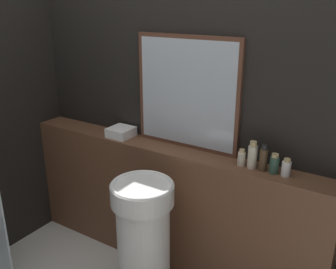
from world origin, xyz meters
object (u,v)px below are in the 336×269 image
object	(u,v)px
towel_stack	(121,132)
body_wash_bottle	(274,164)
mirror	(187,93)
hand_soap_bottle	(286,168)
conditioner_bottle	(252,156)
shampoo_bottle	(241,158)
pedestal_sink	(144,240)
lotion_bottle	(263,159)

from	to	relation	value
towel_stack	body_wash_bottle	bearing A→B (deg)	0.00
mirror	towel_stack	size ratio (longest dim) A/B	4.35
body_wash_bottle	hand_soap_bottle	size ratio (longest dim) A/B	1.13
towel_stack	mirror	bearing A→B (deg)	9.94
conditioner_bottle	hand_soap_bottle	xyz separation A→B (m)	(0.20, -0.00, -0.03)
conditioner_bottle	body_wash_bottle	distance (m)	0.13
mirror	conditioner_bottle	bearing A→B (deg)	-9.85
conditioner_bottle	shampoo_bottle	bearing A→B (deg)	180.00
hand_soap_bottle	body_wash_bottle	bearing A→B (deg)	180.00
pedestal_sink	shampoo_bottle	size ratio (longest dim) A/B	8.21
towel_stack	hand_soap_bottle	xyz separation A→B (m)	(1.18, -0.00, 0.01)
shampoo_bottle	lotion_bottle	xyz separation A→B (m)	(0.13, -0.00, 0.03)
hand_soap_bottle	shampoo_bottle	bearing A→B (deg)	180.00
mirror	towel_stack	bearing A→B (deg)	-170.06
pedestal_sink	lotion_bottle	distance (m)	0.89
shampoo_bottle	body_wash_bottle	bearing A→B (deg)	0.00
pedestal_sink	body_wash_bottle	distance (m)	0.92
towel_stack	lotion_bottle	world-z (taller)	lotion_bottle
towel_stack	conditioner_bottle	world-z (taller)	conditioner_bottle
conditioner_bottle	pedestal_sink	bearing A→B (deg)	-143.08
pedestal_sink	conditioner_bottle	size ratio (longest dim) A/B	5.03
pedestal_sink	lotion_bottle	xyz separation A→B (m)	(0.58, 0.39, 0.54)
conditioner_bottle	hand_soap_bottle	world-z (taller)	conditioner_bottle
towel_stack	conditioner_bottle	bearing A→B (deg)	0.00
shampoo_bottle	conditioner_bottle	size ratio (longest dim) A/B	0.61
towel_stack	body_wash_bottle	distance (m)	1.12
towel_stack	lotion_bottle	bearing A→B (deg)	-0.00
mirror	body_wash_bottle	distance (m)	0.70
body_wash_bottle	shampoo_bottle	bearing A→B (deg)	180.00
pedestal_sink	towel_stack	xyz separation A→B (m)	(-0.47, 0.39, 0.50)
towel_stack	hand_soap_bottle	bearing A→B (deg)	-0.00
conditioner_bottle	body_wash_bottle	bearing A→B (deg)	0.00
conditioner_bottle	body_wash_bottle	xyz separation A→B (m)	(0.13, 0.00, -0.02)
lotion_bottle	conditioner_bottle	bearing A→B (deg)	180.00
mirror	pedestal_sink	bearing A→B (deg)	-92.67
mirror	conditioner_bottle	distance (m)	0.58
mirror	lotion_bottle	distance (m)	0.64
mirror	hand_soap_bottle	xyz separation A→B (m)	(0.69, -0.09, -0.32)
conditioner_bottle	lotion_bottle	world-z (taller)	conditioner_bottle
towel_stack	conditioner_bottle	distance (m)	0.99
body_wash_bottle	towel_stack	bearing A→B (deg)	180.00
mirror	conditioner_bottle	world-z (taller)	mirror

